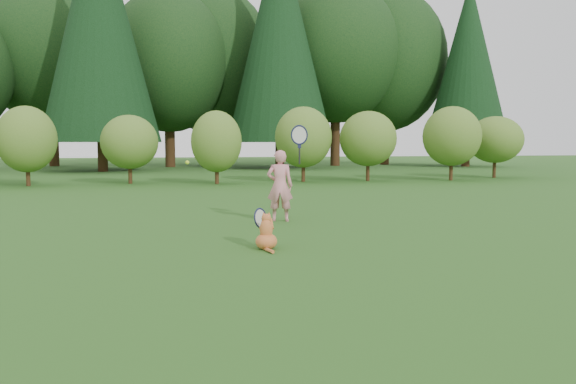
{
  "coord_description": "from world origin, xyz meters",
  "views": [
    {
      "loc": [
        -1.6,
        -7.74,
        1.47
      ],
      "look_at": [
        0.2,
        0.8,
        0.7
      ],
      "focal_mm": 35.0,
      "sensor_mm": 36.0,
      "label": 1
    }
  ],
  "objects": [
    {
      "name": "woodland_backdrop",
      "position": [
        0.0,
        23.0,
        7.5
      ],
      "size": [
        48.0,
        10.0,
        15.0
      ],
      "primitive_type": null,
      "color": "black",
      "rests_on": "ground"
    },
    {
      "name": "shrub_row",
      "position": [
        0.0,
        13.0,
        1.4
      ],
      "size": [
        28.0,
        3.0,
        2.8
      ],
      "primitive_type": null,
      "color": "#567925",
      "rests_on": "ground"
    },
    {
      "name": "cat",
      "position": [
        -0.31,
        -0.16,
        0.26
      ],
      "size": [
        0.45,
        0.73,
        0.7
      ],
      "rotation": [
        0.0,
        0.0,
        -0.25
      ],
      "color": "#BC4724",
      "rests_on": "ground"
    },
    {
      "name": "tennis_ball",
      "position": [
        -1.32,
        1.67,
        1.14
      ],
      "size": [
        0.07,
        0.07,
        0.07
      ],
      "color": "#CBDE1A",
      "rests_on": "ground"
    },
    {
      "name": "ground",
      "position": [
        0.0,
        0.0,
        0.0
      ],
      "size": [
        100.0,
        100.0,
        0.0
      ],
      "primitive_type": "plane",
      "color": "#1F4914",
      "rests_on": "ground"
    },
    {
      "name": "child",
      "position": [
        0.42,
        2.51,
        0.7
      ],
      "size": [
        0.77,
        0.46,
        2.0
      ],
      "rotation": [
        0.0,
        0.0,
        2.9
      ],
      "color": "pink",
      "rests_on": "ground"
    }
  ]
}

